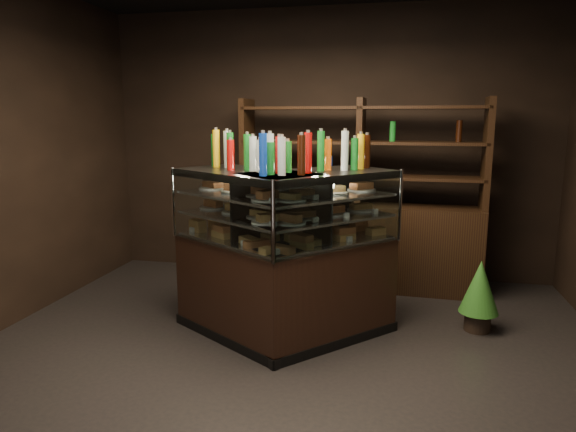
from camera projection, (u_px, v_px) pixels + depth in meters
The scene contains 7 objects.
ground at pixel (279, 372), 3.70m from camera, with size 5.00×5.00×0.00m, color black.
room_shell at pixel (278, 96), 3.33m from camera, with size 5.02×5.02×3.01m.
display_case at pixel (283, 281), 4.25m from camera, with size 1.93×1.36×1.39m.
food_display at pixel (283, 210), 4.13m from camera, with size 1.58×0.95×0.43m.
bottles_top at pixel (283, 153), 4.05m from camera, with size 1.41×0.81×0.30m.
potted_conifer at pixel (480, 286), 4.34m from camera, with size 0.33×0.33×0.70m.
back_shelving at pixel (358, 232), 5.47m from camera, with size 2.55×0.53×2.00m.
Camera 1 is at (0.76, -3.33, 1.80)m, focal length 32.00 mm.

